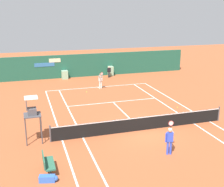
{
  "coord_description": "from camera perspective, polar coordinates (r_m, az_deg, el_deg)",
  "views": [
    {
      "loc": [
        -7.25,
        -16.75,
        7.85
      ],
      "look_at": [
        -0.11,
        6.38,
        0.8
      ],
      "focal_mm": 47.02,
      "sensor_mm": 36.0,
      "label": 1
    }
  ],
  "objects": [
    {
      "name": "ground_plane",
      "position": [
        20.35,
        5.15,
        -6.51
      ],
      "size": [
        80.0,
        80.0,
        0.01
      ],
      "color": "#A8512D"
    },
    {
      "name": "tennis_net",
      "position": [
        19.67,
        5.82,
        -5.75
      ],
      "size": [
        12.1,
        0.1,
        1.07
      ],
      "color": "#4C4C51",
      "rests_on": "ground_plane"
    },
    {
      "name": "sponsor_back_wall",
      "position": [
        35.1,
        -4.98,
        5.43
      ],
      "size": [
        25.0,
        1.02,
        2.69
      ],
      "color": "#1E5642",
      "rests_on": "ground_plane"
    },
    {
      "name": "umpire_chair",
      "position": [
        18.1,
        -15.3,
        -3.69
      ],
      "size": [
        1.0,
        1.0,
        2.84
      ],
      "rotation": [
        0.0,
        0.0,
        -1.57
      ],
      "color": "#47474C",
      "rests_on": "ground_plane"
    },
    {
      "name": "player_bench",
      "position": [
        15.28,
        -12.49,
        -12.9
      ],
      "size": [
        0.54,
        1.4,
        0.88
      ],
      "rotation": [
        0.0,
        0.0,
        -1.57
      ],
      "color": "#38383D",
      "rests_on": "ground_plane"
    },
    {
      "name": "equipment_bag",
      "position": [
        14.63,
        -12.13,
        -15.87
      ],
      "size": [
        0.9,
        0.47,
        0.32
      ],
      "color": "blue",
      "rests_on": "ground_plane"
    },
    {
      "name": "player_on_baseline",
      "position": [
        29.64,
        -2.23,
        2.72
      ],
      "size": [
        0.48,
        0.79,
        1.79
      ],
      "rotation": [
        0.0,
        0.0,
        3.51
      ],
      "color": "white",
      "rests_on": "ground_plane"
    },
    {
      "name": "player_near_side",
      "position": [
        16.66,
        11.14,
        -8.6
      ],
      "size": [
        0.71,
        0.64,
        1.79
      ],
      "rotation": [
        0.0,
        0.0,
        -0.16
      ],
      "color": "blue",
      "rests_on": "ground_plane"
    },
    {
      "name": "ball_kid_right_post",
      "position": [
        34.48,
        -0.57,
        4.38
      ],
      "size": [
        0.44,
        0.18,
        1.32
      ],
      "rotation": [
        0.0,
        0.0,
        3.16
      ],
      "color": "black",
      "rests_on": "ground_plane"
    },
    {
      "name": "tennis_ball_by_sideline",
      "position": [
        24.69,
        12.61,
        -2.62
      ],
      "size": [
        0.07,
        0.07,
        0.07
      ],
      "primitive_type": "sphere",
      "color": "#CCE033",
      "rests_on": "ground_plane"
    },
    {
      "name": "tennis_ball_near_service_line",
      "position": [
        28.58,
        -4.99,
        0.31
      ],
      "size": [
        0.07,
        0.07,
        0.07
      ],
      "primitive_type": "sphere",
      "color": "#CCE033",
      "rests_on": "ground_plane"
    }
  ]
}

